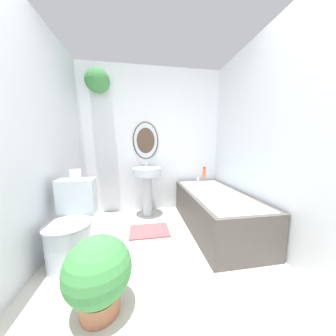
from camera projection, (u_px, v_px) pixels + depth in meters
The scene contains 10 objects.
wall_back at pixel (146, 135), 2.84m from camera, with size 2.44×0.35×2.40m.
wall_left at pixel (29, 138), 1.51m from camera, with size 0.06×2.47×2.40m.
wall_right at pixel (265, 139), 1.90m from camera, with size 0.06×2.47×2.40m.
toilet at pixel (72, 228), 1.66m from camera, with size 0.42×0.59×0.77m.
pedestal_sink at pixel (147, 181), 2.66m from camera, with size 0.45×0.45×0.87m.
bathtub at pixel (215, 209), 2.29m from camera, with size 0.73×1.57×0.58m.
shampoo_bottle at pixel (204, 173), 2.90m from camera, with size 0.06×0.06×0.18m.
potted_plant at pixel (98, 273), 1.12m from camera, with size 0.44×0.44×0.54m.
bath_mat at pixel (149, 231), 2.22m from camera, with size 0.51×0.37×0.02m.
toilet_paper_roll at pixel (76, 174), 1.79m from camera, with size 0.11×0.11×0.10m.
Camera 1 is at (-0.21, -0.55, 1.13)m, focal length 18.00 mm.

